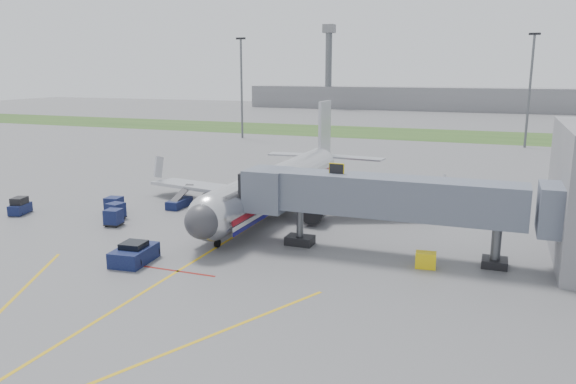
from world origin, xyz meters
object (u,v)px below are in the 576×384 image
(ramp_worker, at_px, (245,204))
(airliner, at_px, (278,184))
(pushback_tug, at_px, (134,254))
(belt_loader, at_px, (179,202))
(baggage_tug, at_px, (20,207))

(ramp_worker, bearing_deg, airliner, 9.51)
(pushback_tug, relative_size, belt_loader, 0.95)
(pushback_tug, xyz_separation_m, baggage_tug, (-19.25, 7.99, 0.09))
(pushback_tug, height_order, belt_loader, belt_loader)
(ramp_worker, bearing_deg, belt_loader, 169.49)
(airliner, relative_size, baggage_tug, 13.48)
(airliner, distance_m, pushback_tug, 19.27)
(airliner, distance_m, ramp_worker, 3.92)
(airliner, bearing_deg, baggage_tug, -155.16)
(belt_loader, bearing_deg, airliner, 15.07)
(belt_loader, height_order, ramp_worker, belt_loader)
(airliner, height_order, ramp_worker, airliner)
(pushback_tug, height_order, baggage_tug, baggage_tug)
(airliner, relative_size, pushback_tug, 9.06)
(baggage_tug, xyz_separation_m, belt_loader, (13.25, 8.07, -0.24))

